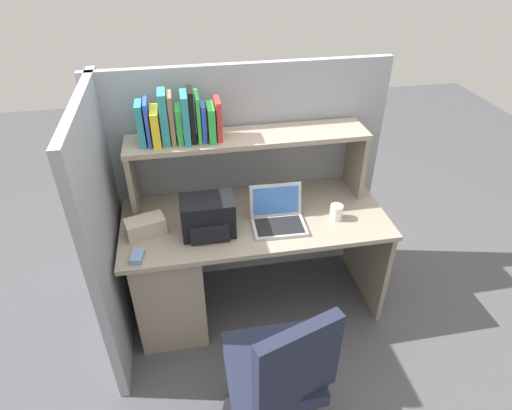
% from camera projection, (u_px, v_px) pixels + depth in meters
% --- Properties ---
extents(ground_plane, '(8.00, 8.00, 0.00)m').
position_uv_depth(ground_plane, '(255.00, 301.00, 3.04)').
color(ground_plane, '#4C4C51').
extents(desk, '(1.60, 0.70, 0.73)m').
position_uv_depth(desk, '(195.00, 265.00, 2.76)').
color(desk, gray).
rests_on(desk, ground_plane).
extents(cubicle_partition_rear, '(1.84, 0.05, 1.55)m').
position_uv_depth(cubicle_partition_rear, '(244.00, 179.00, 2.92)').
color(cubicle_partition_rear, gray).
rests_on(cubicle_partition_rear, ground_plane).
extents(cubicle_partition_left, '(0.05, 1.06, 1.55)m').
position_uv_depth(cubicle_partition_left, '(108.00, 231.00, 2.44)').
color(cubicle_partition_left, gray).
rests_on(cubicle_partition_left, ground_plane).
extents(overhead_hutch, '(1.44, 0.28, 0.45)m').
position_uv_depth(overhead_hutch, '(248.00, 150.00, 2.60)').
color(overhead_hutch, gray).
rests_on(overhead_hutch, desk).
extents(reference_books_on_shelf, '(0.46, 0.19, 0.30)m').
position_uv_depth(reference_books_on_shelf, '(179.00, 120.00, 2.41)').
color(reference_books_on_shelf, teal).
rests_on(reference_books_on_shelf, overhead_hutch).
extents(laptop, '(0.32, 0.26, 0.22)m').
position_uv_depth(laptop, '(278.00, 217.00, 2.55)').
color(laptop, '#B7BABF').
rests_on(laptop, desk).
extents(backpack, '(0.30, 0.22, 0.22)m').
position_uv_depth(backpack, '(208.00, 217.00, 2.45)').
color(backpack, black).
rests_on(backpack, desk).
extents(computer_mouse, '(0.08, 0.11, 0.03)m').
position_uv_depth(computer_mouse, '(138.00, 256.00, 2.31)').
color(computer_mouse, '#7299C6').
rests_on(computer_mouse, desk).
extents(paper_cup, '(0.08, 0.08, 0.09)m').
position_uv_depth(paper_cup, '(336.00, 212.00, 2.59)').
color(paper_cup, white).
rests_on(paper_cup, desk).
extents(tissue_box, '(0.24, 0.17, 0.10)m').
position_uv_depth(tissue_box, '(146.00, 226.00, 2.47)').
color(tissue_box, '#BFB299').
rests_on(tissue_box, desk).
extents(office_chair, '(0.52, 0.54, 0.93)m').
position_uv_depth(office_chair, '(277.00, 383.00, 2.08)').
color(office_chair, black).
rests_on(office_chair, ground_plane).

